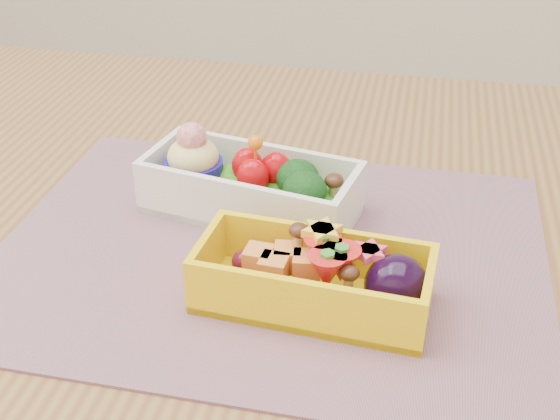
% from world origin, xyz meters
% --- Properties ---
extents(table, '(1.20, 0.80, 0.75)m').
position_xyz_m(table, '(0.00, 0.00, 0.65)').
color(table, brown).
rests_on(table, ground).
extents(placemat, '(0.45, 0.35, 0.00)m').
position_xyz_m(placemat, '(0.02, -0.03, 0.75)').
color(placemat, gray).
rests_on(placemat, table).
extents(bento_white, '(0.20, 0.12, 0.08)m').
position_xyz_m(bento_white, '(-0.01, 0.03, 0.78)').
color(bento_white, white).
rests_on(bento_white, placemat).
extents(bento_yellow, '(0.18, 0.09, 0.06)m').
position_xyz_m(bento_yellow, '(0.07, -0.09, 0.78)').
color(bento_yellow, yellow).
rests_on(bento_yellow, placemat).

